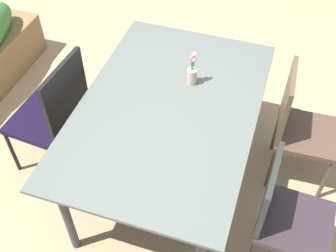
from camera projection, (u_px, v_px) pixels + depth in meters
ground_plane at (155, 181)px, 3.19m from camera, size 12.00×12.00×0.00m
dining_table at (168, 114)px, 2.67m from camera, size 1.67×1.10×0.78m
chair_far_side at (55, 113)px, 2.92m from camera, size 0.51×0.51×0.99m
chair_near_left at (285, 214)px, 2.40m from camera, size 0.44×0.44×0.90m
chair_near_right at (298, 124)px, 2.88m from camera, size 0.43×0.43×0.94m
flower_vase at (192, 72)px, 2.71m from camera, size 0.07×0.07×0.25m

